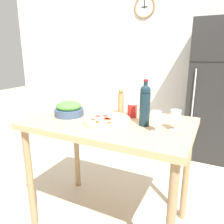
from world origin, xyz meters
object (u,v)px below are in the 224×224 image
(refrigerator, at_px, (213,92))
(pepper_mill, at_px, (121,102))
(wine_bottle, at_px, (145,104))
(salt_canister, at_px, (132,110))
(wine_glass_far, at_px, (175,117))
(salad_bowl, at_px, (69,109))
(wine_glass_near, at_px, (156,118))
(homemade_pizza, at_px, (106,120))

(refrigerator, height_order, pepper_mill, refrigerator)
(wine_bottle, distance_m, salt_canister, 0.24)
(salt_canister, bearing_deg, pepper_mill, 173.03)
(refrigerator, distance_m, pepper_mill, 1.75)
(wine_glass_far, bearing_deg, salt_canister, 156.55)
(salad_bowl, bearing_deg, wine_bottle, 2.97)
(wine_glass_near, distance_m, homemade_pizza, 0.40)
(pepper_mill, xyz_separation_m, homemade_pizza, (-0.02, -0.23, -0.09))
(pepper_mill, distance_m, salt_canister, 0.12)
(wine_bottle, bearing_deg, salad_bowl, -177.03)
(salt_canister, bearing_deg, wine_glass_far, -23.45)
(wine_bottle, relative_size, pepper_mill, 1.47)
(salad_bowl, height_order, salt_canister, salad_bowl)
(wine_bottle, height_order, salad_bowl, wine_bottle)
(wine_glass_far, xyz_separation_m, salad_bowl, (-0.86, -0.03, -0.04))
(pepper_mill, relative_size, salt_canister, 1.86)
(wine_bottle, distance_m, homemade_pizza, 0.32)
(wine_bottle, height_order, homemade_pizza, wine_bottle)
(wine_bottle, distance_m, salad_bowl, 0.65)
(homemade_pizza, bearing_deg, wine_bottle, 11.08)
(wine_glass_near, distance_m, salad_bowl, 0.75)
(homemade_pizza, xyz_separation_m, salt_canister, (0.13, 0.21, 0.04))
(pepper_mill, bearing_deg, wine_bottle, -33.41)
(refrigerator, xyz_separation_m, homemade_pizza, (-0.68, -1.84, 0.03))
(wine_glass_far, xyz_separation_m, pepper_mill, (-0.48, 0.17, 0.01))
(homemade_pizza, bearing_deg, pepper_mill, 85.24)
(wine_glass_near, xyz_separation_m, salad_bowl, (-0.75, 0.06, -0.04))
(wine_glass_near, bearing_deg, salt_canister, 136.58)
(wine_glass_near, bearing_deg, salad_bowl, 175.69)
(wine_bottle, xyz_separation_m, wine_glass_near, (0.11, -0.09, -0.06))
(pepper_mill, relative_size, salad_bowl, 0.93)
(wine_bottle, relative_size, salt_canister, 2.74)
(pepper_mill, bearing_deg, wine_glass_far, -20.00)
(refrigerator, xyz_separation_m, wine_glass_near, (-0.29, -1.88, 0.10))
(wine_glass_near, xyz_separation_m, wine_glass_far, (0.11, 0.09, 0.00))
(wine_glass_near, height_order, homemade_pizza, wine_glass_near)
(wine_bottle, height_order, wine_glass_far, wine_bottle)
(refrigerator, distance_m, homemade_pizza, 1.96)
(wine_glass_far, bearing_deg, homemade_pizza, -173.94)
(pepper_mill, xyz_separation_m, salt_canister, (0.11, -0.01, -0.05))
(refrigerator, xyz_separation_m, wine_bottle, (-0.40, -1.79, 0.16))
(refrigerator, xyz_separation_m, wine_glass_far, (-0.19, -1.79, 0.10))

